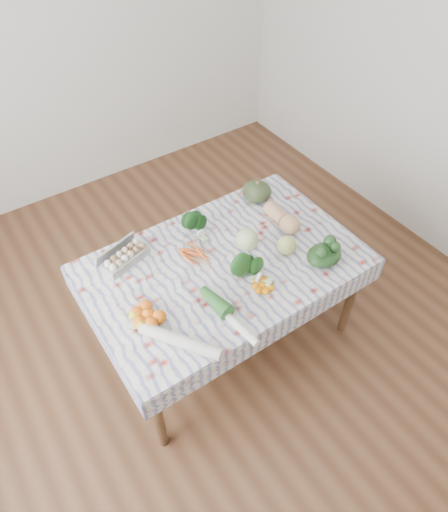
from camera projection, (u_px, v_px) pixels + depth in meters
The scene contains 17 objects.
ground at pixel (224, 334), 3.31m from camera, with size 4.50×4.50×0.00m, color #54311C.
wall_back at pixel (63, 34), 3.58m from camera, with size 4.00×0.04×2.80m, color silver.
dining_table at pixel (224, 272), 2.82m from camera, with size 1.60×1.00×0.75m.
tablecloth at pixel (224, 263), 2.76m from camera, with size 1.66×1.06×0.01m, color silver.
egg_carton at pixel (126, 258), 2.73m from camera, with size 0.30×0.12×0.08m, color #9C9C98.
carrot_bunch at pixel (195, 257), 2.77m from camera, with size 0.19×0.17×0.03m, color orange.
kale_bunch at pixel (197, 226), 2.89m from camera, with size 0.15×0.13×0.13m, color #0F330F.
kabocha_squash at pixel (257, 191), 3.13m from camera, with size 0.20×0.20×0.13m, color #394826.
cabbage at pixel (247, 240), 2.80m from camera, with size 0.14×0.14×0.14m, color #C4D68C.
butternut_squash at pixel (283, 217), 2.95m from camera, with size 0.13×0.28×0.13m, color tan.
orange_cluster at pixel (148, 315), 2.44m from camera, with size 0.24×0.24×0.08m, color orange.
broccoli at pixel (251, 272), 2.63m from camera, with size 0.17×0.17×0.12m, color #1C4E18.
mandarin_cluster at pixel (263, 285), 2.61m from camera, with size 0.15×0.15×0.05m, color orange.
grapefruit at pixel (287, 245), 2.78m from camera, with size 0.12×0.12×0.12m, color #BFC364.
spinach_bag at pixel (324, 255), 2.74m from camera, with size 0.23×0.18×0.10m, color #193515.
daikon at pixel (180, 341), 2.33m from camera, with size 0.07×0.07×0.47m, color silver.
leek at pixel (229, 317), 2.45m from camera, with size 0.05×0.05×0.44m, color white.
Camera 1 is at (-1.06, -1.55, 2.78)m, focal length 32.00 mm.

